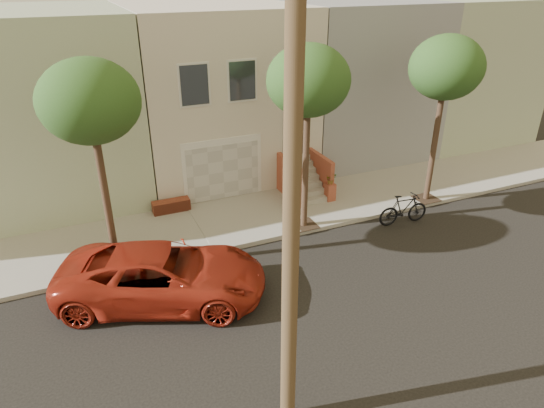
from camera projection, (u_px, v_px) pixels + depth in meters
name	position (u px, v px, depth m)	size (l,w,h in m)	color
ground	(334.00, 296.00, 13.73)	(90.00, 90.00, 0.00)	black
sidewalk	(263.00, 215.00, 18.09)	(40.00, 3.70, 0.15)	gray
house_row	(211.00, 88.00, 21.31)	(33.10, 11.70, 7.00)	#BAB19E
tree_left	(90.00, 103.00, 12.63)	(2.70, 2.57, 6.30)	#2D2116
tree_mid	(308.00, 82.00, 14.97)	(2.70, 2.57, 6.30)	#2D2116
tree_right	(446.00, 69.00, 16.95)	(2.70, 2.57, 6.30)	#2D2116
pickup_truck	(163.00, 275.00, 13.29)	(2.63, 5.71, 1.59)	maroon
motorcycle	(404.00, 209.00, 17.39)	(0.55, 1.94, 1.17)	black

